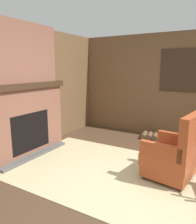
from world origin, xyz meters
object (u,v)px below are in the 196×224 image
Objects in this scene: armchair at (173,156)px; storage_case at (46,78)px; firewood_stack at (150,136)px; decorative_plate_on_mantel at (15,76)px.

armchair is 4.05× the size of storage_case.
decorative_plate_on_mantel reaches higher than firewood_stack.
storage_case is at bearing 88.48° from decorative_plate_on_mantel.
decorative_plate_on_mantel is (-2.69, -0.52, 1.14)m from armchair.
armchair is 4.31× the size of decorative_plate_on_mantel.
firewood_stack is 1.74× the size of storage_case.
storage_case reaches higher than firewood_stack.
firewood_stack is (-0.87, 1.73, -0.30)m from armchair.
firewood_stack is 2.72m from storage_case.
decorative_plate_on_mantel is at bearing -91.52° from storage_case.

